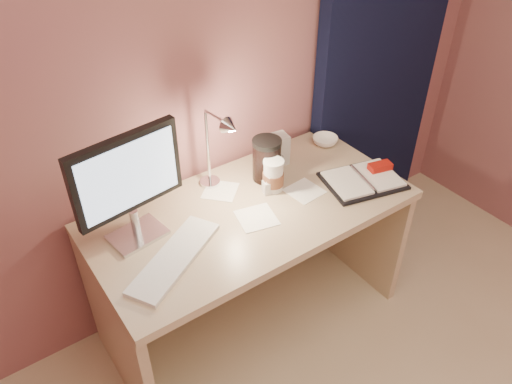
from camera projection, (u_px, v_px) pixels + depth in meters
room at (370, 47)px, 2.55m from camera, size 3.50×3.50×3.50m
desk at (243, 237)px, 2.34m from camera, size 1.40×0.70×0.73m
monitor at (127, 180)px, 1.84m from camera, size 0.44×0.19×0.47m
keyboard at (175, 258)px, 1.90m from camera, size 0.47×0.35×0.02m
planner at (364, 179)px, 2.30m from camera, size 0.40×0.34×0.05m
paper_a at (304, 191)px, 2.25m from camera, size 0.16×0.16×0.00m
paper_b at (257, 218)px, 2.10m from camera, size 0.19×0.19×0.00m
paper_c at (220, 191)px, 2.25m from camera, size 0.20×0.20×0.00m
coffee_cup at (273, 176)px, 2.22m from camera, size 0.10×0.10×0.15m
clear_cup at (275, 170)px, 2.26m from camera, size 0.08×0.08×0.13m
bowl at (325, 141)px, 2.56m from camera, size 0.15×0.15×0.04m
lotion_bottle at (268, 185)px, 2.21m from camera, size 0.05×0.05×0.09m
dark_jar at (267, 161)px, 2.27m from camera, size 0.13×0.13×0.18m
product_box at (277, 149)px, 2.39m from camera, size 0.11×0.10×0.15m
desk_lamp at (216, 148)px, 2.07m from camera, size 0.11×0.25×0.40m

